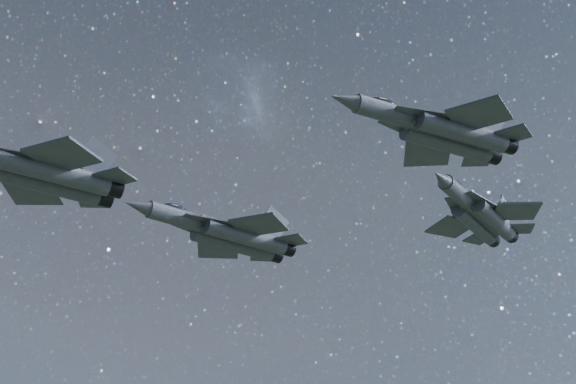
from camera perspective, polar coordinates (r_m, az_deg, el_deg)
jet_lead at (r=64.76m, az=-17.82°, el=1.54°), size 18.33×13.11×4.69m
jet_left at (r=79.84m, az=-4.38°, el=-2.96°), size 19.24×13.59×4.87m
jet_right at (r=58.12m, az=10.77°, el=4.34°), size 15.61×10.94×3.94m
jet_slot at (r=78.45m, az=13.40°, el=-1.56°), size 16.67×10.98×4.27m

